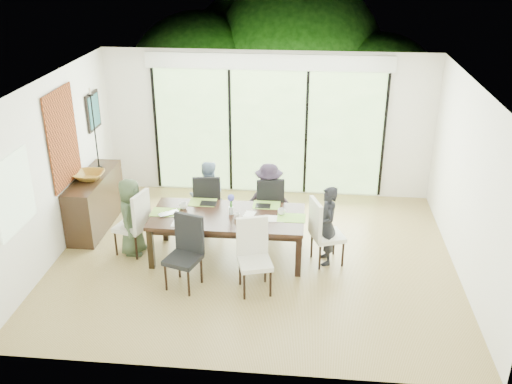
# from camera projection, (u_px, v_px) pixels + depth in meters

# --- Properties ---
(floor) EXTENTS (6.00, 5.00, 0.01)m
(floor) POSITION_uv_depth(u_px,v_px,m) (254.00, 258.00, 8.73)
(floor) COLOR brown
(floor) RESTS_ON ground
(ceiling) EXTENTS (6.00, 5.00, 0.01)m
(ceiling) POSITION_uv_depth(u_px,v_px,m) (254.00, 83.00, 7.62)
(ceiling) COLOR white
(ceiling) RESTS_ON wall_back
(wall_back) EXTENTS (6.00, 0.02, 2.70)m
(wall_back) POSITION_uv_depth(u_px,v_px,m) (268.00, 124.00, 10.45)
(wall_back) COLOR white
(wall_back) RESTS_ON floor
(wall_front) EXTENTS (6.00, 0.02, 2.70)m
(wall_front) POSITION_uv_depth(u_px,v_px,m) (230.00, 270.00, 5.89)
(wall_front) COLOR silver
(wall_front) RESTS_ON floor
(wall_left) EXTENTS (0.02, 5.00, 2.70)m
(wall_left) POSITION_uv_depth(u_px,v_px,m) (53.00, 169.00, 8.44)
(wall_left) COLOR white
(wall_left) RESTS_ON floor
(wall_right) EXTENTS (0.02, 5.00, 2.70)m
(wall_right) POSITION_uv_depth(u_px,v_px,m) (470.00, 185.00, 7.90)
(wall_right) COLOR silver
(wall_right) RESTS_ON floor
(glass_doors) EXTENTS (4.20, 0.02, 2.30)m
(glass_doors) POSITION_uv_depth(u_px,v_px,m) (268.00, 133.00, 10.47)
(glass_doors) COLOR #598C3F
(glass_doors) RESTS_ON wall_back
(blinds_header) EXTENTS (4.40, 0.06, 0.28)m
(blinds_header) POSITION_uv_depth(u_px,v_px,m) (269.00, 62.00, 9.93)
(blinds_header) COLOR white
(blinds_header) RESTS_ON wall_back
(mullion_a) EXTENTS (0.05, 0.04, 2.30)m
(mullion_a) POSITION_uv_depth(u_px,v_px,m) (156.00, 129.00, 10.66)
(mullion_a) COLOR black
(mullion_a) RESTS_ON wall_back
(mullion_b) EXTENTS (0.05, 0.04, 2.30)m
(mullion_b) POSITION_uv_depth(u_px,v_px,m) (230.00, 132.00, 10.53)
(mullion_b) COLOR black
(mullion_b) RESTS_ON wall_back
(mullion_c) EXTENTS (0.05, 0.04, 2.30)m
(mullion_c) POSITION_uv_depth(u_px,v_px,m) (306.00, 134.00, 10.40)
(mullion_c) COLOR black
(mullion_c) RESTS_ON wall_back
(mullion_d) EXTENTS (0.05, 0.04, 2.30)m
(mullion_d) POSITION_uv_depth(u_px,v_px,m) (384.00, 137.00, 10.28)
(mullion_d) COLOR black
(mullion_d) RESTS_ON wall_back
(side_window) EXTENTS (0.02, 0.90, 1.00)m
(side_window) POSITION_uv_depth(u_px,v_px,m) (14.00, 193.00, 7.29)
(side_window) COLOR #8CAD7F
(side_window) RESTS_ON wall_left
(deck) EXTENTS (6.00, 1.80, 0.10)m
(deck) POSITION_uv_depth(u_px,v_px,m) (271.00, 176.00, 11.83)
(deck) COLOR brown
(deck) RESTS_ON ground
(rail_top) EXTENTS (6.00, 0.08, 0.06)m
(rail_top) POSITION_uv_depth(u_px,v_px,m) (274.00, 136.00, 12.31)
(rail_top) COLOR brown
(rail_top) RESTS_ON deck
(foliage_left) EXTENTS (3.20, 3.20, 3.20)m
(foliage_left) POSITION_uv_depth(u_px,v_px,m) (199.00, 83.00, 13.02)
(foliage_left) COLOR #14380F
(foliage_left) RESTS_ON ground
(foliage_mid) EXTENTS (4.00, 4.00, 4.00)m
(foliage_mid) POSITION_uv_depth(u_px,v_px,m) (297.00, 64.00, 13.21)
(foliage_mid) COLOR #14380F
(foliage_mid) RESTS_ON ground
(foliage_right) EXTENTS (2.80, 2.80, 2.80)m
(foliage_right) POSITION_uv_depth(u_px,v_px,m) (377.00, 97.00, 12.55)
(foliage_right) COLOR #14380F
(foliage_right) RESTS_ON ground
(foliage_far) EXTENTS (3.60, 3.60, 3.60)m
(foliage_far) POSITION_uv_depth(u_px,v_px,m) (257.00, 64.00, 14.01)
(foliage_far) COLOR #14380F
(foliage_far) RESTS_ON ground
(table_top) EXTENTS (2.28, 1.04, 0.06)m
(table_top) POSITION_uv_depth(u_px,v_px,m) (228.00, 217.00, 8.49)
(table_top) COLOR black
(table_top) RESTS_ON floor
(table_apron) EXTENTS (2.09, 0.85, 0.09)m
(table_apron) POSITION_uv_depth(u_px,v_px,m) (228.00, 222.00, 8.53)
(table_apron) COLOR black
(table_apron) RESTS_ON floor
(table_leg_fl) EXTENTS (0.09, 0.09, 0.65)m
(table_leg_fl) POSITION_uv_depth(u_px,v_px,m) (151.00, 248.00, 8.35)
(table_leg_fl) COLOR black
(table_leg_fl) RESTS_ON floor
(table_leg_fr) EXTENTS (0.09, 0.09, 0.65)m
(table_leg_fr) POSITION_uv_depth(u_px,v_px,m) (298.00, 256.00, 8.15)
(table_leg_fr) COLOR black
(table_leg_fr) RESTS_ON floor
(table_leg_bl) EXTENTS (0.09, 0.09, 0.65)m
(table_leg_bl) POSITION_uv_depth(u_px,v_px,m) (165.00, 222.00, 9.13)
(table_leg_bl) COLOR black
(table_leg_bl) RESTS_ON floor
(table_leg_br) EXTENTS (0.09, 0.09, 0.65)m
(table_leg_br) POSITION_uv_depth(u_px,v_px,m) (300.00, 228.00, 8.93)
(table_leg_br) COLOR black
(table_leg_br) RESTS_ON floor
(chair_left_end) EXTENTS (0.54, 0.54, 1.04)m
(chair_left_end) POSITION_uv_depth(u_px,v_px,m) (131.00, 222.00, 8.69)
(chair_left_end) COLOR silver
(chair_left_end) RESTS_ON floor
(chair_right_end) EXTENTS (0.56, 0.56, 1.04)m
(chair_right_end) POSITION_uv_depth(u_px,v_px,m) (328.00, 231.00, 8.42)
(chair_right_end) COLOR white
(chair_right_end) RESTS_ON floor
(chair_far_left) EXTENTS (0.48, 0.48, 1.04)m
(chair_far_left) POSITION_uv_depth(u_px,v_px,m) (208.00, 201.00, 9.37)
(chair_far_left) COLOR black
(chair_far_left) RESTS_ON floor
(chair_far_right) EXTENTS (0.51, 0.51, 1.04)m
(chair_far_right) POSITION_uv_depth(u_px,v_px,m) (269.00, 204.00, 9.28)
(chair_far_right) COLOR black
(chair_far_right) RESTS_ON floor
(chair_near_left) EXTENTS (0.55, 0.55, 1.04)m
(chair_near_left) POSITION_uv_depth(u_px,v_px,m) (183.00, 254.00, 7.81)
(chair_near_left) COLOR black
(chair_near_left) RESTS_ON floor
(chair_near_right) EXTENTS (0.54, 0.54, 1.04)m
(chair_near_right) POSITION_uv_depth(u_px,v_px,m) (255.00, 258.00, 7.72)
(chair_near_right) COLOR silver
(chair_near_right) RESTS_ON floor
(person_left_end) EXTENTS (0.39, 0.59, 1.22)m
(person_left_end) POSITION_uv_depth(u_px,v_px,m) (131.00, 217.00, 8.65)
(person_left_end) COLOR #3B4B32
(person_left_end) RESTS_ON floor
(person_right_end) EXTENTS (0.47, 0.63, 1.22)m
(person_right_end) POSITION_uv_depth(u_px,v_px,m) (327.00, 226.00, 8.39)
(person_right_end) COLOR black
(person_right_end) RESTS_ON floor
(person_far_left) EXTENTS (0.64, 0.49, 1.22)m
(person_far_left) POSITION_uv_depth(u_px,v_px,m) (208.00, 197.00, 9.31)
(person_far_left) COLOR #7D96B5
(person_far_left) RESTS_ON floor
(person_far_right) EXTENTS (0.59, 0.39, 1.22)m
(person_far_right) POSITION_uv_depth(u_px,v_px,m) (269.00, 199.00, 9.22)
(person_far_right) COLOR #2A2030
(person_far_right) RESTS_ON floor
(placemat_left) EXTENTS (0.42, 0.30, 0.01)m
(placemat_left) POSITION_uv_depth(u_px,v_px,m) (165.00, 212.00, 8.56)
(placemat_left) COLOR olive
(placemat_left) RESTS_ON table_top
(placemat_right) EXTENTS (0.42, 0.30, 0.01)m
(placemat_right) POSITION_uv_depth(u_px,v_px,m) (291.00, 218.00, 8.39)
(placemat_right) COLOR #82C145
(placemat_right) RESTS_ON table_top
(placemat_far_l) EXTENTS (0.42, 0.30, 0.01)m
(placemat_far_l) POSITION_uv_depth(u_px,v_px,m) (203.00, 202.00, 8.88)
(placemat_far_l) COLOR #8BB540
(placemat_far_l) RESTS_ON table_top
(placemat_far_r) EXTENTS (0.42, 0.30, 0.01)m
(placemat_far_r) POSITION_uv_depth(u_px,v_px,m) (267.00, 205.00, 8.79)
(placemat_far_r) COLOR #81B942
(placemat_far_r) RESTS_ON table_top
(placemat_paper) EXTENTS (0.42, 0.30, 0.01)m
(placemat_paper) POSITION_uv_depth(u_px,v_px,m) (187.00, 222.00, 8.26)
(placemat_paper) COLOR white
(placemat_paper) RESTS_ON table_top
(tablet_far_l) EXTENTS (0.25, 0.17, 0.01)m
(tablet_far_l) POSITION_uv_depth(u_px,v_px,m) (208.00, 203.00, 8.82)
(tablet_far_l) COLOR black
(tablet_far_l) RESTS_ON table_top
(tablet_far_r) EXTENTS (0.23, 0.16, 0.01)m
(tablet_far_r) POSITION_uv_depth(u_px,v_px,m) (263.00, 206.00, 8.75)
(tablet_far_r) COLOR black
(tablet_far_r) RESTS_ON table_top
(papers) EXTENTS (0.28, 0.21, 0.00)m
(papers) POSITION_uv_depth(u_px,v_px,m) (274.00, 219.00, 8.37)
(papers) COLOR white
(papers) RESTS_ON table_top
(platter_base) EXTENTS (0.25, 0.25, 0.02)m
(platter_base) POSITION_uv_depth(u_px,v_px,m) (187.00, 222.00, 8.25)
(platter_base) COLOR white
(platter_base) RESTS_ON table_top
(platter_snacks) EXTENTS (0.19, 0.19, 0.01)m
(platter_snacks) POSITION_uv_depth(u_px,v_px,m) (187.00, 221.00, 8.24)
(platter_snacks) COLOR #BE6116
(platter_snacks) RESTS_ON table_top
(vase) EXTENTS (0.08, 0.08, 0.11)m
(vase) POSITION_uv_depth(u_px,v_px,m) (231.00, 210.00, 8.50)
(vase) COLOR silver
(vase) RESTS_ON table_top
(hyacinth_stems) EXTENTS (0.04, 0.04, 0.15)m
(hyacinth_stems) POSITION_uv_depth(u_px,v_px,m) (231.00, 203.00, 8.45)
(hyacinth_stems) COLOR #337226
(hyacinth_stems) RESTS_ON table_top
(hyacinth_blooms) EXTENTS (0.10, 0.10, 0.10)m
(hyacinth_blooms) POSITION_uv_depth(u_px,v_px,m) (231.00, 198.00, 8.41)
(hyacinth_blooms) COLOR #4F52C7
(hyacinth_blooms) RESTS_ON table_top
(laptop) EXTENTS (0.37, 0.35, 0.02)m
(laptop) POSITION_uv_depth(u_px,v_px,m) (170.00, 215.00, 8.46)
(laptop) COLOR silver
(laptop) RESTS_ON table_top
(cup_a) EXTENTS (0.17, 0.17, 0.09)m
(cup_a) POSITION_uv_depth(u_px,v_px,m) (183.00, 206.00, 8.66)
(cup_a) COLOR white
(cup_a) RESTS_ON table_top
(cup_b) EXTENTS (0.13, 0.13, 0.09)m
(cup_b) POSITION_uv_depth(u_px,v_px,m) (237.00, 216.00, 8.36)
(cup_b) COLOR white
(cup_b) RESTS_ON table_top
(cup_c) EXTENTS (0.16, 0.16, 0.09)m
(cup_c) POSITION_uv_depth(u_px,v_px,m) (282.00, 212.00, 8.48)
(cup_c) COLOR white
(cup_c) RESTS_ON table_top
(book) EXTENTS (0.19, 0.23, 0.02)m
(book) POSITION_uv_depth(u_px,v_px,m) (245.00, 214.00, 8.50)
(book) COLOR white
(book) RESTS_ON table_top
(sideboard) EXTENTS (0.45, 1.61, 0.91)m
(sideboard) POSITION_uv_depth(u_px,v_px,m) (95.00, 202.00, 9.52)
(sideboard) COLOR black
(sideboard) RESTS_ON floor
(bowl) EXTENTS (0.48, 0.48, 0.12)m
(bowl) POSITION_uv_depth(u_px,v_px,m) (89.00, 176.00, 9.22)
(bowl) COLOR brown
(bowl) RESTS_ON sideboard
(candlestick_base) EXTENTS (0.10, 0.10, 0.04)m
(candlestick_base) POSITION_uv_depth(u_px,v_px,m) (99.00, 168.00, 9.64)
(candlestick_base) COLOR black
(candlestick_base) RESTS_ON sideboard
(candlestick_shaft) EXTENTS (0.02, 0.02, 1.26)m
(candlestick_shaft) POSITION_uv_depth(u_px,v_px,m) (95.00, 132.00, 9.38)
(candlestick_shaft) COLOR black
(candlestick_shaft) RESTS_ON sideboard
(candlestick_pan) EXTENTS (0.10, 0.10, 0.03)m
(candlestick_pan) POSITION_uv_depth(u_px,v_px,m) (90.00, 95.00, 9.12)
(candlestick_pan) COLOR black
(candlestick_pan) RESTS_ON sideboard
(candle) EXTENTS (0.04, 0.04, 0.10)m
(candle) POSITION_uv_depth(u_px,v_px,m) (90.00, 91.00, 9.10)
(candle) COLOR silver
(candle) RESTS_ON sideboard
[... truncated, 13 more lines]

